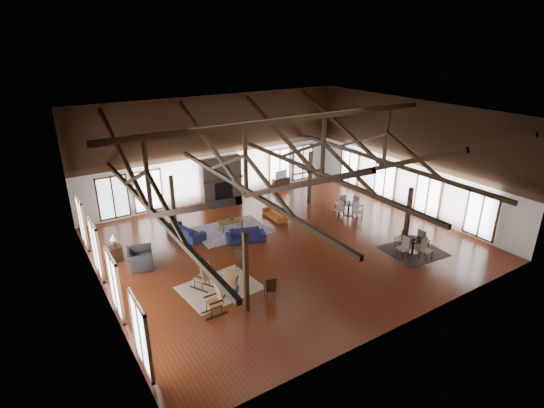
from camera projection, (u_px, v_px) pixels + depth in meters
floor at (285, 244)px, 19.71m from camera, size 16.00×16.00×0.00m
ceiling at (287, 114)px, 17.47m from camera, size 16.00×14.00×0.02m
wall_back at (217, 149)px, 24.07m from camera, size 16.00×0.02×6.00m
wall_front at (413, 245)px, 13.10m from camera, size 16.00×0.02×6.00m
wall_left at (94, 223)px, 14.62m from camera, size 0.02×14.00×6.00m
wall_right at (410, 157)px, 22.55m from camera, size 0.02×14.00×6.00m
roof_truss at (286, 160)px, 18.20m from camera, size 15.60×14.07×3.14m
post_grid at (286, 214)px, 19.14m from camera, size 8.16×7.16×3.05m
fireplace at (221, 179)px, 24.45m from camera, size 2.50×0.69×2.60m
ceiling_fan at (310, 171)px, 17.78m from camera, size 1.60×1.60×0.75m
sofa_navy_front at (246, 236)px, 19.89m from camera, size 1.98×1.26×0.54m
sofa_navy_left at (186, 231)px, 20.30m from camera, size 2.24×1.38×0.61m
sofa_orange at (275, 213)px, 22.42m from camera, size 1.68×0.71×0.48m
coffee_table at (231, 222)px, 21.01m from camera, size 1.30×0.76×0.47m
vase at (232, 218)px, 21.03m from camera, size 0.23×0.23×0.18m
armchair at (140, 258)px, 17.64m from camera, size 1.40×1.29×0.77m
side_table_lamp at (115, 250)px, 18.12m from camera, size 0.49×0.49×1.26m
rocking_chair_a at (204, 276)px, 16.07m from camera, size 0.82×0.99×1.12m
rocking_chair_b at (230, 282)px, 15.71m from camera, size 0.87×0.93×1.08m
rocking_chair_c at (216, 300)px, 14.67m from camera, size 0.85×0.48×1.09m
side_chair_a at (240, 257)px, 17.43m from camera, size 0.51×0.51×0.92m
side_chair_b at (270, 287)px, 15.38m from camera, size 0.47×0.47×0.91m
cafe_table_near at (413, 243)px, 18.71m from camera, size 1.84×1.84×0.96m
cafe_table_far at (349, 207)px, 22.69m from camera, size 1.81×1.81×0.95m
cup_near at (414, 237)px, 18.66m from camera, size 0.14×0.14×0.10m
cup_far at (349, 202)px, 22.56m from camera, size 0.13×0.13×0.10m
tv_console at (280, 182)px, 26.96m from camera, size 1.16×0.44×0.58m
television at (280, 174)px, 26.74m from camera, size 0.90×0.20×0.52m
rug_tan at (220, 288)px, 16.28m from camera, size 3.04×2.49×0.01m
rug_navy at (231, 230)px, 21.03m from camera, size 3.54×2.74×0.01m
rug_dark at (413, 251)px, 19.04m from camera, size 2.62×2.42×0.01m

